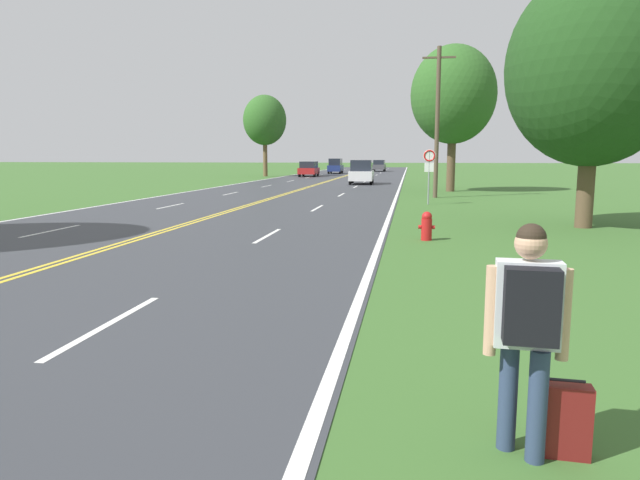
% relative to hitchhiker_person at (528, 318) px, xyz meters
% --- Properties ---
extents(hitchhiker_person, '(0.62, 0.46, 1.83)m').
position_rel_hitchhiker_person_xyz_m(hitchhiker_person, '(0.00, 0.00, 0.00)').
color(hitchhiker_person, navy).
rests_on(hitchhiker_person, ground).
extents(suitcase, '(0.41, 0.19, 0.63)m').
position_rel_hitchhiker_person_xyz_m(suitcase, '(0.32, 0.07, -0.83)').
color(suitcase, maroon).
rests_on(suitcase, ground).
extents(fire_hydrant, '(0.46, 0.30, 0.80)m').
position_rel_hitchhiker_person_xyz_m(fire_hydrant, '(-0.42, 11.62, -0.71)').
color(fire_hydrant, red).
rests_on(fire_hydrant, ground).
extents(traffic_sign, '(0.60, 0.10, 2.64)m').
position_rel_hitchhiker_person_xyz_m(traffic_sign, '(-0.03, 23.66, 0.87)').
color(traffic_sign, gray).
rests_on(traffic_sign, ground).
extents(utility_pole_midground, '(1.80, 0.24, 8.23)m').
position_rel_hitchhiker_person_xyz_m(utility_pole_midground, '(0.49, 28.39, 3.15)').
color(utility_pole_midground, brown).
rests_on(utility_pole_midground, ground).
extents(tree_left_verge, '(5.41, 5.41, 8.20)m').
position_rel_hitchhiker_person_xyz_m(tree_left_verge, '(4.73, 15.31, 3.95)').
color(tree_left_verge, brown).
rests_on(tree_left_verge, ground).
extents(tree_behind_sign, '(5.50, 5.50, 9.43)m').
position_rel_hitchhiker_person_xyz_m(tree_behind_sign, '(1.73, 34.43, 5.12)').
color(tree_behind_sign, brown).
rests_on(tree_behind_sign, ground).
extents(tree_mid_treeline, '(4.90, 4.90, 9.18)m').
position_rel_hitchhiker_person_xyz_m(tree_mid_treeline, '(-17.42, 59.85, 5.21)').
color(tree_mid_treeline, brown).
rests_on(tree_mid_treeline, ground).
extents(car_white_suv_mid_near, '(2.03, 4.57, 1.99)m').
position_rel_hitchhiker_person_xyz_m(car_white_suv_mid_near, '(-4.93, 43.28, -0.09)').
color(car_white_suv_mid_near, black).
rests_on(car_white_suv_mid_near, ground).
extents(car_red_suv_mid_far, '(1.97, 4.09, 1.71)m').
position_rel_hitchhiker_person_xyz_m(car_red_suv_mid_far, '(-12.30, 59.58, -0.22)').
color(car_red_suv_mid_far, black).
rests_on(car_red_suv_mid_far, ground).
extents(car_dark_blue_suv_receding, '(1.76, 4.24, 1.99)m').
position_rel_hitchhiker_person_xyz_m(car_dark_blue_suv_receding, '(-10.76, 71.19, -0.09)').
color(car_dark_blue_suv_receding, black).
rests_on(car_dark_blue_suv_receding, ground).
extents(car_dark_grey_suv_distant, '(1.89, 4.36, 1.72)m').
position_rel_hitchhiker_person_xyz_m(car_dark_grey_suv_distant, '(-5.64, 83.11, -0.20)').
color(car_dark_grey_suv_distant, black).
rests_on(car_dark_grey_suv_distant, ground).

